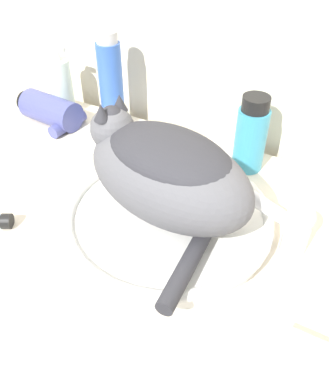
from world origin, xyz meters
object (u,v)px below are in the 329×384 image
mouthwash_bottle (251,135)px  soap_bar (308,358)px  faucet (290,224)px  shampoo_bottle_tall (111,84)px  soap_pump_bottle (61,86)px  hair_dryer (51,111)px  cat (165,170)px

mouthwash_bottle → soap_bar: 0.47m
faucet → shampoo_bottle_tall: size_ratio=0.59×
faucet → mouthwash_bottle: size_ratio=0.84×
soap_pump_bottle → hair_dryer: 0.07m
shampoo_bottle_tall → hair_dryer: 0.18m
mouthwash_bottle → shampoo_bottle_tall: bearing=180.0°
faucet → shampoo_bottle_tall: (-0.50, 0.21, 0.05)m
soap_bar → soap_pump_bottle: bearing=152.1°
cat → hair_dryer: bearing=-13.4°
cat → soap_bar: cat is taller
cat → faucet: size_ratio=2.41×
faucet → soap_pump_bottle: bearing=-30.8°
soap_pump_bottle → soap_bar: 0.86m
hair_dryer → soap_bar: size_ratio=2.67×
soap_bar → hair_dryer: bearing=155.6°
soap_pump_bottle → mouthwash_bottle: bearing=0.0°
faucet → hair_dryer: (-0.66, 0.15, -0.03)m
mouthwash_bottle → hair_dryer: size_ratio=0.95×
hair_dryer → soap_bar: bearing=159.8°
soap_bar → shampoo_bottle_tall: bearing=146.1°
mouthwash_bottle → hair_dryer: mouthwash_bottle is taller
soap_pump_bottle → shampoo_bottle_tall: (0.16, 0.00, 0.04)m
cat → mouthwash_bottle: (0.07, 0.26, -0.05)m
faucet → soap_pump_bottle: (-0.67, 0.21, 0.01)m
faucet → shampoo_bottle_tall: bearing=-35.9°
soap_pump_bottle → mouthwash_bottle: (0.52, 0.00, 0.01)m
cat → soap_pump_bottle: 0.52m
mouthwash_bottle → faucet: bearing=-55.2°
faucet → soap_bar: 0.22m
cat → mouthwash_bottle: size_ratio=2.02×
cat → soap_pump_bottle: bearing=-19.1°
soap_pump_bottle → hair_dryer: size_ratio=1.02×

